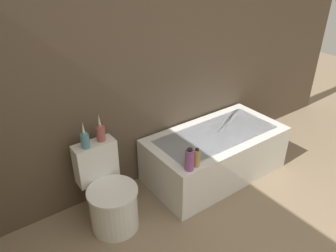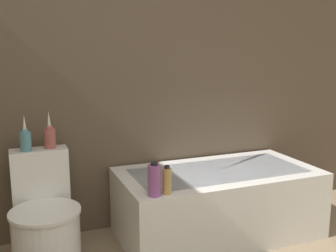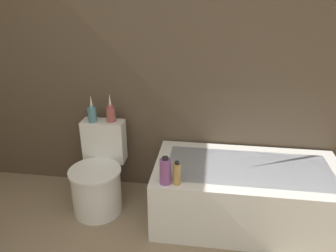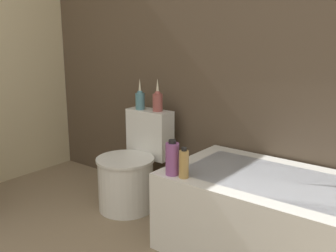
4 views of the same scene
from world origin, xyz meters
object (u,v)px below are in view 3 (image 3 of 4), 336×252
(toilet, at_px, (99,178))
(vase_gold, at_px, (92,113))
(shampoo_bottle_tall, at_px, (165,171))
(bathtub, at_px, (246,193))
(vase_silver, at_px, (111,112))
(shampoo_bottle_short, at_px, (177,174))

(toilet, relative_size, vase_gold, 2.98)
(toilet, height_order, shampoo_bottle_tall, toilet)
(bathtub, bearing_deg, toilet, 179.58)
(toilet, height_order, vase_gold, vase_gold)
(toilet, bearing_deg, bathtub, -0.42)
(bathtub, xyz_separation_m, toilet, (-1.24, 0.01, 0.03))
(vase_silver, bearing_deg, shampoo_bottle_short, -40.30)
(shampoo_bottle_tall, bearing_deg, toilet, 153.24)
(toilet, relative_size, shampoo_bottle_tall, 3.39)
(vase_silver, xyz_separation_m, shampoo_bottle_short, (0.63, -0.54, -0.23))
(shampoo_bottle_tall, bearing_deg, vase_silver, 135.62)
(bathtub, height_order, shampoo_bottle_tall, shampoo_bottle_tall)
(vase_gold, height_order, vase_silver, vase_silver)
(bathtub, distance_m, toilet, 1.24)
(vase_silver, height_order, shampoo_bottle_tall, vase_silver)
(bathtub, distance_m, shampoo_bottle_short, 0.69)
(vase_silver, distance_m, shampoo_bottle_short, 0.86)
(vase_silver, bearing_deg, vase_gold, -169.95)
(vase_silver, xyz_separation_m, shampoo_bottle_tall, (0.55, -0.54, -0.21))
(bathtub, relative_size, vase_gold, 6.06)
(shampoo_bottle_tall, bearing_deg, vase_gold, 144.08)
(shampoo_bottle_short, bearing_deg, vase_silver, 139.70)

